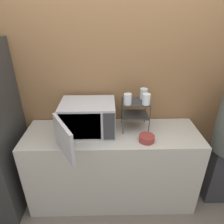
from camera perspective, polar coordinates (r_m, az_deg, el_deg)
The scene contains 9 objects.
ground_plane at distance 2.57m, azimuth 0.27°, elevation -27.45°, with size 12.00×12.00×0.00m, color #6B6056.
wall_back at distance 2.26m, azimuth -0.07°, elevation 6.63°, with size 8.00×0.06×2.60m.
counter at distance 2.41m, azimuth 0.11°, elevation -15.24°, with size 1.86×0.59×0.93m.
microwave at distance 2.08m, azimuth -7.13°, elevation -1.76°, with size 0.58×0.78×0.33m.
dish_rack at distance 2.12m, azimuth 6.69°, elevation 0.86°, with size 0.28×0.24×0.32m.
glass_front_left at distance 1.98m, azimuth 4.51°, elevation 3.71°, with size 0.08×0.08×0.11m.
glass_back_right at distance 2.14m, azimuth 9.04°, elevation 5.21°, with size 0.08×0.08×0.11m.
glass_front_right at distance 2.00m, azimuth 9.78°, elevation 3.64°, with size 0.08×0.08×0.11m.
bowl at distance 2.02m, azimuth 9.87°, elevation -7.44°, with size 0.15×0.15×0.06m.
Camera 1 is at (-0.04, -1.49, 2.09)m, focal length 32.00 mm.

